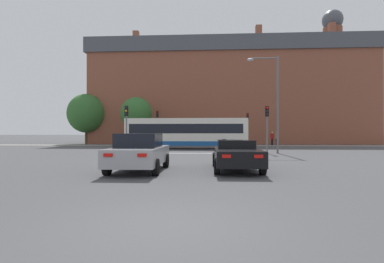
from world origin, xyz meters
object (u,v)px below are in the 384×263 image
car_saloon_left (139,152)px  traffic_light_far_right (248,124)px  traffic_light_near_left (126,121)px  traffic_light_far_left (157,122)px  bus_crossing_lead (187,133)px  pedestrian_waiting (277,137)px  pedestrian_walking_east (239,138)px  pedestrian_walking_west (272,137)px  traffic_light_near_right (267,121)px  street_lamp_junction (272,94)px  car_roadster_right (236,154)px

car_saloon_left → traffic_light_far_right: bearing=72.6°
traffic_light_near_left → traffic_light_far_left: (0.08, 13.25, 0.35)m
bus_crossing_lead → pedestrian_waiting: bus_crossing_lead is taller
car_saloon_left → pedestrian_walking_east: pedestrian_walking_east is taller
pedestrian_walking_east → pedestrian_walking_west: size_ratio=0.98×
traffic_light_near_right → pedestrian_waiting: bearing=74.9°
traffic_light_near_left → pedestrian_walking_east: traffic_light_near_left is taller
street_lamp_junction → pedestrian_walking_west: street_lamp_junction is taller
bus_crossing_lead → traffic_light_near_right: 9.15m
car_roadster_right → pedestrian_waiting: size_ratio=2.72×
traffic_light_near_right → street_lamp_junction: bearing=23.5°
traffic_light_near_left → traffic_light_far_right: (11.12, 13.75, 0.17)m
bus_crossing_lead → pedestrian_waiting: size_ratio=6.62×
traffic_light_near_left → car_saloon_left: bearing=-71.4°
traffic_light_far_right → pedestrian_waiting: 4.23m
traffic_light_far_left → pedestrian_walking_west: size_ratio=2.47×
bus_crossing_lead → street_lamp_junction: 9.79m
car_saloon_left → street_lamp_junction: (7.76, 11.18, 3.83)m
traffic_light_near_right → pedestrian_walking_west: 15.31m
pedestrian_walking_east → car_saloon_left: bearing=139.4°
car_roadster_right → traffic_light_near_right: 10.97m
traffic_light_near_right → car_saloon_left: bearing=-123.7°
traffic_light_near_left → pedestrian_walking_west: (14.34, 15.14, -1.50)m
bus_crossing_lead → pedestrian_walking_west: bearing=-49.3°
car_saloon_left → pedestrian_walking_west: bearing=67.1°
car_saloon_left → pedestrian_waiting: 27.93m
car_saloon_left → car_roadster_right: car_saloon_left is taller
car_roadster_right → pedestrian_walking_west: pedestrian_walking_west is taller
pedestrian_waiting → pedestrian_walking_east: pedestrian_waiting is taller
traffic_light_far_right → pedestrian_walking_west: 3.88m
car_roadster_right → car_saloon_left: bearing=-171.1°
traffic_light_near_right → pedestrian_walking_east: size_ratio=2.16×
traffic_light_near_left → pedestrian_walking_west: bearing=46.6°
traffic_light_near_right → pedestrian_waiting: 15.15m
traffic_light_far_left → bus_crossing_lead: bearing=-58.7°
bus_crossing_lead → traffic_light_far_right: bearing=-43.3°
pedestrian_walking_west → car_roadster_right: bearing=40.6°
traffic_light_near_left → pedestrian_waiting: size_ratio=2.08×
traffic_light_near_left → traffic_light_far_left: traffic_light_far_left is taller
bus_crossing_lead → pedestrian_walking_west: (10.12, 8.71, -0.59)m
bus_crossing_lead → pedestrian_walking_east: bus_crossing_lead is taller
car_saloon_left → pedestrian_walking_west: 27.99m
pedestrian_walking_east → traffic_light_far_right: bearing=-158.8°
traffic_light_far_left → pedestrian_waiting: traffic_light_far_left is taller
street_lamp_junction → traffic_light_far_right: bearing=91.1°
car_roadster_right → traffic_light_far_right: (3.45, 23.79, 2.03)m
street_lamp_junction → pedestrian_waiting: street_lamp_junction is taller
car_roadster_right → bus_crossing_lead: (-3.45, 16.47, 0.94)m
bus_crossing_lead → traffic_light_near_left: (-4.22, -6.43, 0.92)m
street_lamp_junction → pedestrian_waiting: size_ratio=4.23×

